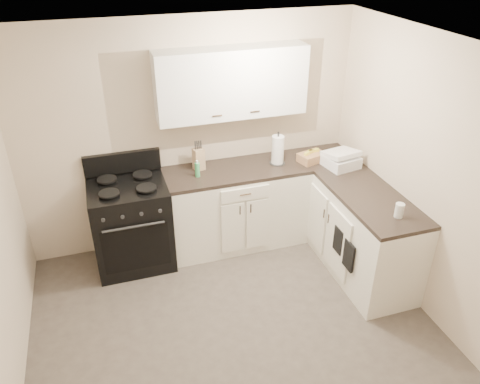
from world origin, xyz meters
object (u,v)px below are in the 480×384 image
object	(u,v)px
wicker_basket	(312,157)
knife_block	(199,159)
paper_towel	(278,150)
countertop_grill	(341,161)
stove	(132,226)

from	to	relation	value
wicker_basket	knife_block	bearing A→B (deg)	171.38
paper_towel	countertop_grill	distance (m)	0.70
wicker_basket	countertop_grill	size ratio (longest dim) A/B	0.87
paper_towel	stove	bearing A→B (deg)	-179.26
knife_block	countertop_grill	world-z (taller)	knife_block
knife_block	wicker_basket	size ratio (longest dim) A/B	0.83
wicker_basket	countertop_grill	bearing A→B (deg)	-40.83
stove	wicker_basket	size ratio (longest dim) A/B	3.33
stove	wicker_basket	bearing A→B (deg)	-1.27
stove	countertop_grill	world-z (taller)	countertop_grill
paper_towel	countertop_grill	xyz separation A→B (m)	(0.63, -0.28, -0.10)
knife_block	paper_towel	world-z (taller)	paper_towel
stove	knife_block	bearing A→B (deg)	10.29
knife_block	wicker_basket	xyz separation A→B (m)	(1.23, -0.19, -0.07)
knife_block	paper_towel	distance (m)	0.86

